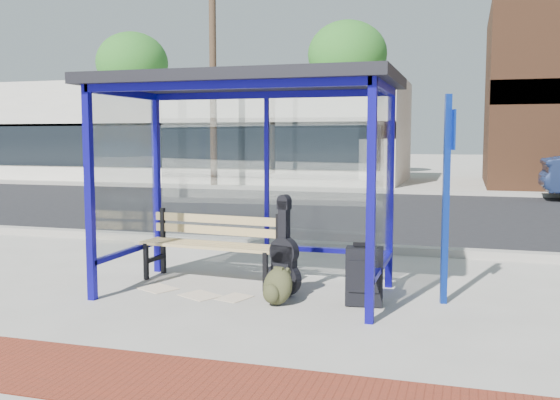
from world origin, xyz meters
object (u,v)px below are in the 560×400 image
(backpack, at_px, (277,287))
(guitar_bag, at_px, (284,262))
(bench, at_px, (213,242))
(suitcase, at_px, (364,276))

(backpack, bearing_deg, guitar_bag, 112.78)
(bench, bearing_deg, guitar_bag, -19.20)
(guitar_bag, xyz_separation_m, suitcase, (0.91, -0.11, -0.08))
(bench, height_order, backpack, bench)
(guitar_bag, relative_size, suitcase, 1.59)
(bench, height_order, suitcase, bench)
(bench, xyz_separation_m, suitcase, (1.94, -0.59, -0.17))
(bench, distance_m, backpack, 1.39)
(guitar_bag, bearing_deg, suitcase, 9.04)
(bench, distance_m, guitar_bag, 1.15)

